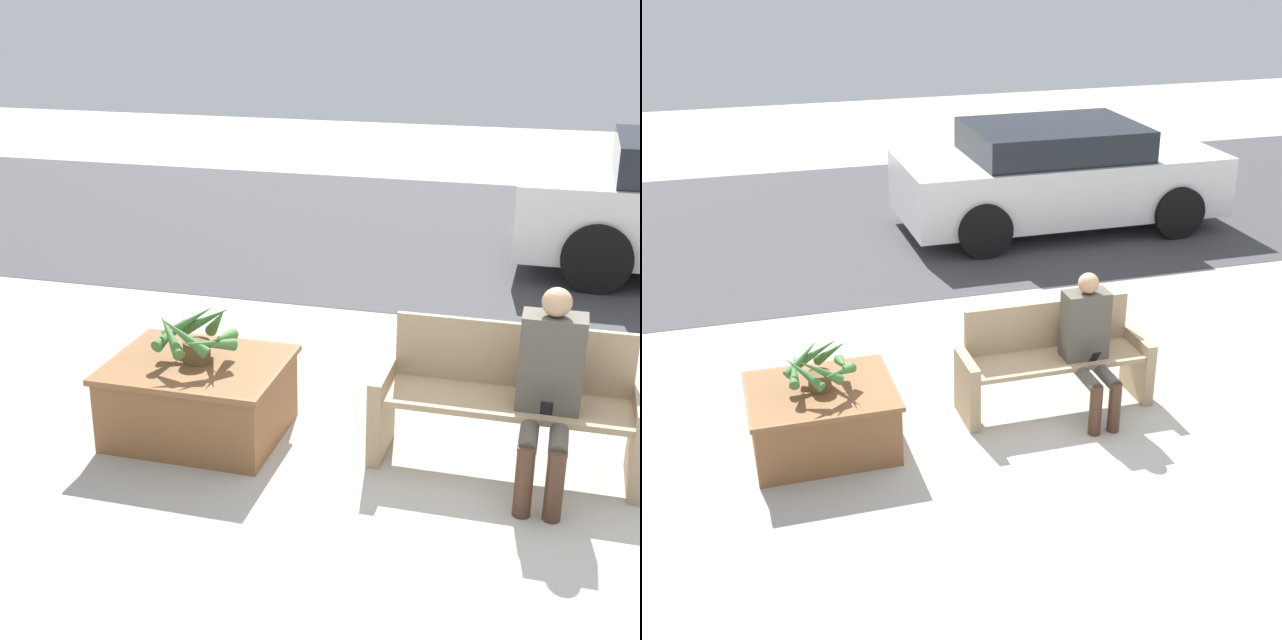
% 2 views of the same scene
% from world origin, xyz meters
% --- Properties ---
extents(ground_plane, '(30.00, 30.00, 0.00)m').
position_xyz_m(ground_plane, '(0.00, 0.00, 0.00)').
color(ground_plane, '#ADA89E').
extents(road_surface, '(20.00, 6.00, 0.01)m').
position_xyz_m(road_surface, '(0.00, 6.04, 0.00)').
color(road_surface, '#424244').
rests_on(road_surface, ground_plane).
extents(bench, '(1.65, 0.49, 0.89)m').
position_xyz_m(bench, '(-0.14, 0.54, 0.42)').
color(bench, tan).
rests_on(bench, ground_plane).
extents(person_seated, '(0.37, 0.64, 1.23)m').
position_xyz_m(person_seated, '(0.10, 0.35, 0.66)').
color(person_seated, '#4C473D').
rests_on(person_seated, ground_plane).
extents(planter_box, '(1.15, 0.94, 0.53)m').
position_xyz_m(planter_box, '(-2.13, 0.40, 0.28)').
color(planter_box, brown).
rests_on(planter_box, ground_plane).
extents(potted_plant, '(0.58, 0.58, 0.41)m').
position_xyz_m(potted_plant, '(-2.13, 0.40, 0.72)').
color(potted_plant, brown).
rests_on(potted_plant, planter_box).
extents(parked_car, '(4.29, 1.98, 1.40)m').
position_xyz_m(parked_car, '(1.74, 5.10, 0.71)').
color(parked_car, silver).
rests_on(parked_car, ground_plane).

